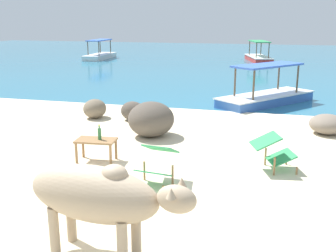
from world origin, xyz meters
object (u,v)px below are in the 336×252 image
Objects in this scene: cow at (98,195)px; deck_chair_far at (273,150)px; bottle at (100,134)px; deck_chair_near at (157,162)px; boat_blue at (266,96)px; boat_white at (100,55)px; low_bench_table at (96,143)px; boat_red at (258,57)px.

deck_chair_far is at bearing 68.02° from cow.
bottle reaches higher than deck_chair_near.
boat_white is (-11.56, 12.54, 0.00)m from boat_blue.
low_bench_table is at bearing 13.43° from boat_blue.
low_bench_table is 20.99m from boat_white.
bottle is 0.33× the size of deck_chair_far.
boat_blue is 0.94× the size of boat_red.
boat_blue is at bearing -139.79° from boat_white.
boat_white reaches higher than low_bench_table.
deck_chair_near and deck_chair_far have the same top height.
cow is 2.61× the size of low_bench_table.
deck_chair_far is at bearing -150.05° from boat_white.
deck_chair_near is at bearing -167.65° from deck_chair_far.
boat_blue reaches higher than deck_chair_far.
low_bench_table is (-1.43, 3.01, -0.40)m from cow.
boat_red reaches higher than low_bench_table.
boat_blue is 13.86m from boat_red.
deck_chair_far is at bearing 6.84° from bottle.
cow reaches higher than bottle.
cow is at bearing 28.54° from boat_blue.
boat_red is at bearing -174.85° from deck_chair_near.
boat_white is (-11.90, 18.75, -0.13)m from deck_chair_far.
deck_chair_near is (0.03, 2.26, -0.39)m from cow.
cow is 3.32m from bottle.
boat_blue is at bearing 73.64° from deck_chair_far.
cow is at bearing -158.15° from boat_white.
boat_blue is at bearing 59.98° from low_bench_table.
boat_blue is (1.54, 9.62, -0.52)m from cow.
low_bench_table is 1.64m from deck_chair_near.
cow is at bearing 5.94° from deck_chair_near.
bottle is at bearing 13.92° from boat_blue.
bottle is at bearing -112.53° from deck_chair_near.
cow is 3.92m from deck_chair_far.
deck_chair_far is at bearing 168.32° from boat_red.
deck_chair_near reaches higher than low_bench_table.
low_bench_table is 7.25m from boat_blue.
cow reaches higher than low_bench_table.
deck_chair_far is 0.23× the size of boat_red.
low_bench_table is at bearing 167.43° from deck_chair_far.
low_bench_table is at bearing 122.36° from cow.
cow is 2.32× the size of deck_chair_far.
cow is at bearing -138.46° from deck_chair_far.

